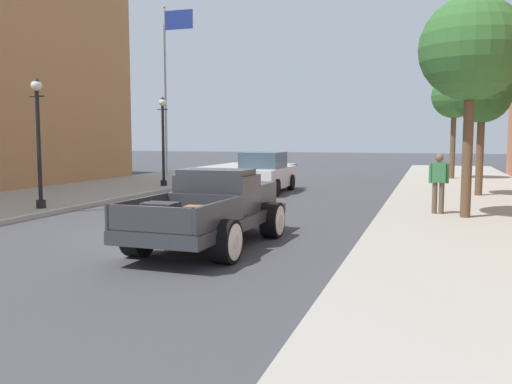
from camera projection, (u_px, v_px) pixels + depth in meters
The scene contains 11 objects.
ground_plane at pixel (162, 235), 12.57m from camera, with size 140.00×140.00×0.00m, color #3D3D42.
sidewalk_right at pixel (505, 252), 10.36m from camera, with size 5.50×64.00×0.15m, color #9E998E.
hotrod_truck_gunmetal at pixel (215, 209), 11.47m from camera, with size 2.30×4.99×1.58m.
car_background_white at pixel (264, 174), 22.35m from camera, with size 1.95×4.34×1.65m.
pedestrian_sidewalk_right at pixel (439, 180), 14.98m from camera, with size 0.53×0.22×1.65m.
street_lamp_near at pixel (38, 133), 16.04m from camera, with size 0.50×0.32×3.85m.
street_lamp_far at pixel (163, 134), 23.57m from camera, with size 0.50×0.32×3.85m.
flagpole at pixel (169, 72), 29.56m from camera, with size 1.74×0.16×9.16m.
street_tree_nearest at pixel (471, 50), 13.95m from camera, with size 2.64×2.64×5.69m.
street_tree_second at pixel (482, 95), 19.50m from camera, with size 2.07×2.07×4.69m.
street_tree_third at pixel (454, 97), 27.63m from camera, with size 2.27×2.27×5.34m.
Camera 1 is at (5.86, -11.15, 2.24)m, focal length 38.32 mm.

